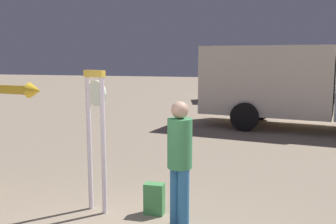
% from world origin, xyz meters
% --- Properties ---
extents(standing_clock, '(0.39, 0.23, 2.15)m').
position_xyz_m(standing_clock, '(-0.79, 1.72, 1.30)').
color(standing_clock, white).
rests_on(standing_clock, ground_plane).
extents(arrow_sign, '(1.15, 0.32, 2.13)m').
position_xyz_m(arrow_sign, '(-2.49, 1.99, 1.43)').
color(arrow_sign, olive).
rests_on(arrow_sign, ground_plane).
extents(person_near_clock, '(0.34, 0.34, 1.76)m').
position_xyz_m(person_near_clock, '(0.55, 1.46, 0.98)').
color(person_near_clock, teal).
rests_on(person_near_clock, ground_plane).
extents(backpack, '(0.29, 0.22, 0.47)m').
position_xyz_m(backpack, '(0.08, 1.82, 0.23)').
color(backpack, '#48924F').
rests_on(backpack, ground_plane).
extents(box_truck_near, '(6.69, 3.56, 2.68)m').
position_xyz_m(box_truck_near, '(2.62, 9.77, 1.51)').
color(box_truck_near, beige).
rests_on(box_truck_near, ground_plane).
extents(box_truck_far, '(7.33, 3.92, 2.73)m').
position_xyz_m(box_truck_far, '(2.47, 18.16, 1.53)').
color(box_truck_far, silver).
rests_on(box_truck_far, ground_plane).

